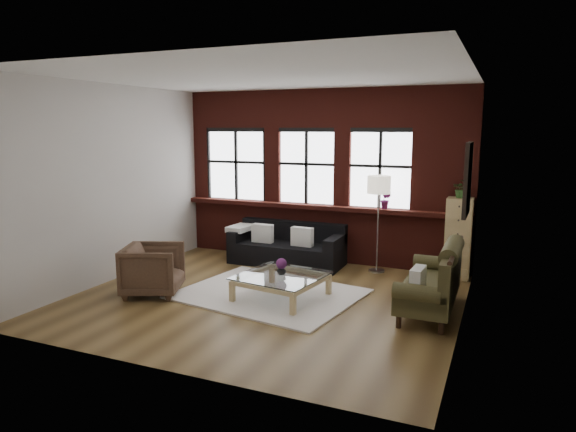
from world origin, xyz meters
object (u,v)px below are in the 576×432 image
at_px(drawer_chest, 459,238).
at_px(armchair, 153,270).
at_px(vase, 281,270).
at_px(floor_lamp, 378,220).
at_px(dark_sofa, 287,244).
at_px(vintage_settee, 430,279).
at_px(coffee_table, 281,287).

bearing_deg(drawer_chest, armchair, -146.79).
xyz_separation_m(armchair, vase, (1.88, 0.54, 0.06)).
xyz_separation_m(drawer_chest, floor_lamp, (-1.33, -0.17, 0.24)).
distance_m(dark_sofa, drawer_chest, 3.02).
xyz_separation_m(vintage_settee, floor_lamp, (-1.12, 1.68, 0.45)).
bearing_deg(drawer_chest, vase, -136.16).
xyz_separation_m(armchair, drawer_chest, (4.16, 2.72, 0.30)).
bearing_deg(dark_sofa, floor_lamp, 5.31).
bearing_deg(coffee_table, drawer_chest, 43.84).
relative_size(coffee_table, vase, 8.37).
bearing_deg(vase, dark_sofa, 110.96).
distance_m(dark_sofa, armchair, 2.67).
distance_m(coffee_table, vase, 0.26).
bearing_deg(drawer_chest, coffee_table, -136.16).
distance_m(dark_sofa, vintage_settee, 3.17).
distance_m(coffee_table, drawer_chest, 3.19).
relative_size(vase, floor_lamp, 0.07).
xyz_separation_m(coffee_table, drawer_chest, (2.27, 2.18, 0.50)).
bearing_deg(vintage_settee, drawer_chest, 83.65).
bearing_deg(floor_lamp, coffee_table, -115.10).
relative_size(armchair, coffee_table, 0.73).
bearing_deg(coffee_table, floor_lamp, 64.90).
distance_m(drawer_chest, floor_lamp, 1.36).
distance_m(vintage_settee, drawer_chest, 1.88).
bearing_deg(floor_lamp, armchair, -137.94).
bearing_deg(dark_sofa, coffee_table, -69.04).
relative_size(vintage_settee, drawer_chest, 1.29).
height_order(armchair, vase, armchair).
distance_m(vintage_settee, vase, 2.09).
bearing_deg(armchair, floor_lamp, -70.37).
bearing_deg(vintage_settee, armchair, -167.62).
height_order(coffee_table, vase, vase).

